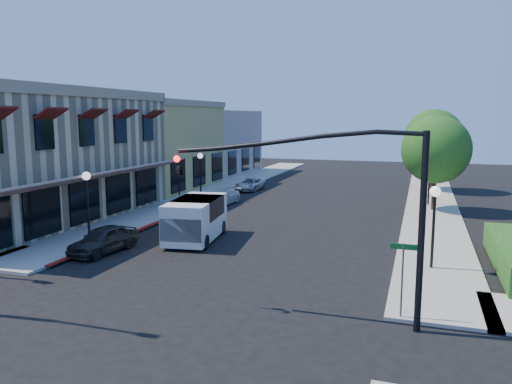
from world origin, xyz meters
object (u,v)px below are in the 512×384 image
(lamppost_right_near, at_px, (435,206))
(lamppost_left_far, at_px, (200,164))
(parked_car_d, at_px, (250,184))
(parked_car_c, at_px, (223,197))
(parked_car_a, at_px, (103,239))
(parked_car_b, at_px, (204,204))
(lamppost_left_near, at_px, (87,188))
(street_tree_b, at_px, (434,138))
(street_tree_a, at_px, (436,150))
(white_van, at_px, (196,217))
(street_name_sign, at_px, (403,269))
(signal_mast_arm, at_px, (349,194))
(lamppost_right_far, at_px, (430,168))

(lamppost_right_near, bearing_deg, lamppost_left_far, 140.53)
(lamppost_right_near, height_order, parked_car_d, lamppost_right_near)
(lamppost_right_near, relative_size, parked_car_c, 0.98)
(lamppost_left_far, relative_size, parked_car_a, 0.95)
(parked_car_b, bearing_deg, parked_car_c, 83.63)
(lamppost_left_far, bearing_deg, lamppost_left_near, -90.00)
(lamppost_left_near, height_order, parked_car_d, lamppost_left_near)
(street_tree_b, xyz_separation_m, lamppost_left_far, (-17.30, -10.00, -1.81))
(lamppost_left_far, relative_size, parked_car_c, 0.98)
(parked_car_a, bearing_deg, lamppost_left_far, 104.99)
(street_tree_a, bearing_deg, lamppost_left_near, -141.02)
(lamppost_right_near, distance_m, parked_car_c, 18.79)
(lamppost_left_near, distance_m, white_van, 5.84)
(white_van, xyz_separation_m, parked_car_a, (-3.14, -3.53, -0.62))
(street_tree_b, distance_m, street_name_sign, 29.96)
(street_tree_b, bearing_deg, signal_mast_arm, -95.51)
(signal_mast_arm, bearing_deg, parked_car_a, 159.51)
(lamppost_right_far, relative_size, parked_car_d, 0.93)
(lamppost_right_near, distance_m, parked_car_d, 24.31)
(street_tree_b, xyz_separation_m, signal_mast_arm, (-2.94, -30.50, -0.46))
(signal_mast_arm, height_order, lamppost_left_far, signal_mast_arm)
(lamppost_left_near, xyz_separation_m, white_van, (5.44, 1.53, -1.48))
(lamppost_left_far, height_order, parked_car_a, lamppost_left_far)
(street_tree_b, height_order, street_name_sign, street_tree_b)
(lamppost_left_near, height_order, lamppost_right_near, same)
(lamppost_right_far, bearing_deg, parked_car_a, -129.24)
(parked_car_a, bearing_deg, lamppost_right_near, 14.56)
(street_tree_b, height_order, white_van, street_tree_b)
(white_van, bearing_deg, lamppost_left_near, -164.27)
(lamppost_left_near, relative_size, parked_car_b, 1.04)
(street_tree_a, relative_size, white_van, 1.26)
(street_tree_a, distance_m, street_name_sign, 20.00)
(street_tree_b, distance_m, parked_car_c, 19.31)
(street_tree_b, xyz_separation_m, lamppost_left_near, (-17.30, -24.00, -1.81))
(street_tree_b, height_order, lamppost_right_near, street_tree_b)
(street_tree_b, bearing_deg, street_name_sign, -92.50)
(street_tree_a, relative_size, street_tree_b, 0.92)
(lamppost_left_near, bearing_deg, parked_car_b, 72.76)
(lamppost_right_far, height_order, parked_car_b, lamppost_right_far)
(lamppost_right_near, bearing_deg, street_name_sign, -99.78)
(white_van, bearing_deg, signal_mast_arm, -42.01)
(street_name_sign, height_order, lamppost_left_far, lamppost_left_far)
(parked_car_d, bearing_deg, parked_car_b, -85.73)
(street_tree_a, height_order, lamppost_left_far, street_tree_a)
(signal_mast_arm, xyz_separation_m, lamppost_right_far, (2.64, 22.50, -1.35))
(lamppost_left_near, xyz_separation_m, lamppost_left_far, (0.00, 14.00, 0.00))
(street_tree_b, bearing_deg, white_van, -117.83)
(lamppost_right_far, bearing_deg, parked_car_c, -164.36)
(street_name_sign, distance_m, lamppost_right_far, 21.85)
(lamppost_left_near, height_order, parked_car_c, lamppost_left_near)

